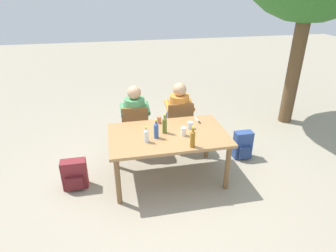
{
  "coord_description": "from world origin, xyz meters",
  "views": [
    {
      "loc": [
        -0.73,
        -3.47,
        2.58
      ],
      "look_at": [
        0.0,
        0.0,
        0.85
      ],
      "focal_mm": 30.79,
      "sensor_mm": 36.0,
      "label": 1
    }
  ],
  "objects_px": {
    "chair_far_right": "(179,123)",
    "table_knife": "(198,121)",
    "bottle_blue": "(156,130)",
    "backpack_by_far_side": "(243,146)",
    "dining_table": "(168,139)",
    "person_in_plaid_shirt": "(178,111)",
    "bottle_olive": "(165,125)",
    "bottle_clear": "(146,135)",
    "chair_far_left": "(136,127)",
    "cup_white": "(183,132)",
    "bottle_amber": "(193,138)",
    "person_in_white_shirt": "(135,115)",
    "backpack_by_near_side": "(75,175)",
    "cup_terracotta": "(159,120)"
  },
  "relations": [
    {
      "from": "chair_far_right",
      "to": "table_knife",
      "type": "relative_size",
      "value": 3.61
    },
    {
      "from": "bottle_blue",
      "to": "table_knife",
      "type": "relative_size",
      "value": 1.11
    },
    {
      "from": "bottle_blue",
      "to": "backpack_by_far_side",
      "type": "distance_m",
      "value": 1.66
    },
    {
      "from": "bottle_blue",
      "to": "dining_table",
      "type": "bearing_deg",
      "value": 24.08
    },
    {
      "from": "person_in_plaid_shirt",
      "to": "bottle_olive",
      "type": "distance_m",
      "value": 0.98
    },
    {
      "from": "bottle_clear",
      "to": "bottle_olive",
      "type": "relative_size",
      "value": 0.78
    },
    {
      "from": "bottle_blue",
      "to": "chair_far_left",
      "type": "bearing_deg",
      "value": 102.61
    },
    {
      "from": "bottle_blue",
      "to": "backpack_by_far_side",
      "type": "bearing_deg",
      "value": 13.7
    },
    {
      "from": "bottle_clear",
      "to": "table_knife",
      "type": "bearing_deg",
      "value": 29.59
    },
    {
      "from": "person_in_plaid_shirt",
      "to": "cup_white",
      "type": "relative_size",
      "value": 9.91
    },
    {
      "from": "dining_table",
      "to": "table_knife",
      "type": "bearing_deg",
      "value": 31.1
    },
    {
      "from": "bottle_blue",
      "to": "bottle_amber",
      "type": "height_order",
      "value": "bottle_amber"
    },
    {
      "from": "bottle_amber",
      "to": "cup_white",
      "type": "bearing_deg",
      "value": 96.32
    },
    {
      "from": "person_in_white_shirt",
      "to": "backpack_by_near_side",
      "type": "height_order",
      "value": "person_in_white_shirt"
    },
    {
      "from": "table_knife",
      "to": "backpack_by_far_side",
      "type": "xyz_separation_m",
      "value": [
        0.78,
        -0.04,
        -0.51
      ]
    },
    {
      "from": "person_in_white_shirt",
      "to": "table_knife",
      "type": "distance_m",
      "value": 1.08
    },
    {
      "from": "person_in_white_shirt",
      "to": "bottle_clear",
      "type": "height_order",
      "value": "person_in_white_shirt"
    },
    {
      "from": "chair_far_right",
      "to": "bottle_clear",
      "type": "relative_size",
      "value": 3.94
    },
    {
      "from": "person_in_white_shirt",
      "to": "cup_white",
      "type": "xyz_separation_m",
      "value": [
        0.56,
        -1.0,
        0.13
      ]
    },
    {
      "from": "person_in_white_shirt",
      "to": "bottle_blue",
      "type": "xyz_separation_m",
      "value": [
        0.19,
        -0.99,
        0.19
      ]
    },
    {
      "from": "dining_table",
      "to": "bottle_olive",
      "type": "bearing_deg",
      "value": 134.02
    },
    {
      "from": "cup_terracotta",
      "to": "cup_white",
      "type": "distance_m",
      "value": 0.53
    },
    {
      "from": "person_in_plaid_shirt",
      "to": "cup_terracotta",
      "type": "height_order",
      "value": "person_in_plaid_shirt"
    },
    {
      "from": "cup_white",
      "to": "backpack_by_near_side",
      "type": "relative_size",
      "value": 0.28
    },
    {
      "from": "backpack_by_near_side",
      "to": "bottle_blue",
      "type": "bearing_deg",
      "value": -5.66
    },
    {
      "from": "person_in_white_shirt",
      "to": "bottle_blue",
      "type": "relative_size",
      "value": 4.4
    },
    {
      "from": "chair_far_left",
      "to": "table_knife",
      "type": "bearing_deg",
      "value": -28.08
    },
    {
      "from": "cup_terracotta",
      "to": "table_knife",
      "type": "xyz_separation_m",
      "value": [
        0.59,
        -0.05,
        -0.05
      ]
    },
    {
      "from": "bottle_clear",
      "to": "bottle_blue",
      "type": "relative_size",
      "value": 0.82
    },
    {
      "from": "bottle_blue",
      "to": "cup_white",
      "type": "bearing_deg",
      "value": -1.53
    },
    {
      "from": "cup_terracotta",
      "to": "backpack_by_near_side",
      "type": "relative_size",
      "value": 0.24
    },
    {
      "from": "chair_far_left",
      "to": "bottle_blue",
      "type": "xyz_separation_m",
      "value": [
        0.2,
        -0.89,
        0.36
      ]
    },
    {
      "from": "dining_table",
      "to": "cup_white",
      "type": "xyz_separation_m",
      "value": [
        0.2,
        -0.09,
        0.14
      ]
    },
    {
      "from": "person_in_plaid_shirt",
      "to": "chair_far_left",
      "type": "bearing_deg",
      "value": -171.68
    },
    {
      "from": "backpack_by_far_side",
      "to": "bottle_olive",
      "type": "bearing_deg",
      "value": -169.8
    },
    {
      "from": "chair_far_left",
      "to": "bottle_amber",
      "type": "distance_m",
      "value": 1.41
    },
    {
      "from": "dining_table",
      "to": "backpack_by_far_side",
      "type": "height_order",
      "value": "dining_table"
    },
    {
      "from": "table_knife",
      "to": "backpack_by_far_side",
      "type": "bearing_deg",
      "value": -2.74
    },
    {
      "from": "bottle_olive",
      "to": "chair_far_left",
      "type": "bearing_deg",
      "value": 113.77
    },
    {
      "from": "bottle_amber",
      "to": "cup_white",
      "type": "distance_m",
      "value": 0.33
    },
    {
      "from": "chair_far_right",
      "to": "bottle_clear",
      "type": "height_order",
      "value": "bottle_clear"
    },
    {
      "from": "dining_table",
      "to": "person_in_white_shirt",
      "type": "xyz_separation_m",
      "value": [
        -0.37,
        0.92,
        0.01
      ]
    },
    {
      "from": "chair_far_left",
      "to": "person_in_white_shirt",
      "type": "xyz_separation_m",
      "value": [
        0.01,
        0.11,
        0.17
      ]
    },
    {
      "from": "chair_far_right",
      "to": "bottle_blue",
      "type": "bearing_deg",
      "value": -121.5
    },
    {
      "from": "chair_far_left",
      "to": "person_in_white_shirt",
      "type": "height_order",
      "value": "person_in_white_shirt"
    },
    {
      "from": "bottle_blue",
      "to": "bottle_amber",
      "type": "relative_size",
      "value": 0.95
    },
    {
      "from": "cup_white",
      "to": "table_knife",
      "type": "xyz_separation_m",
      "value": [
        0.34,
        0.41,
        -0.06
      ]
    },
    {
      "from": "bottle_amber",
      "to": "dining_table",
      "type": "bearing_deg",
      "value": 119.47
    },
    {
      "from": "cup_white",
      "to": "backpack_by_far_side",
      "type": "bearing_deg",
      "value": 18.49
    },
    {
      "from": "bottle_clear",
      "to": "bottle_olive",
      "type": "xyz_separation_m",
      "value": [
        0.28,
        0.21,
        0.03
      ]
    }
  ]
}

